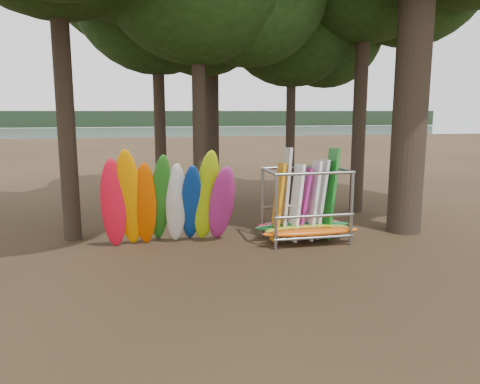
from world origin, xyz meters
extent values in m
plane|color=#47331E|center=(0.00, 0.00, 0.00)|extent=(120.00, 120.00, 0.00)
plane|color=gray|center=(0.00, 60.00, 0.00)|extent=(160.00, 160.00, 0.00)
cube|color=black|center=(0.00, 110.00, 2.00)|extent=(160.00, 4.00, 4.00)
cylinder|color=black|center=(-5.46, 2.12, 6.19)|extent=(0.54, 0.54, 12.38)
cylinder|color=black|center=(-2.50, 5.66, 5.00)|extent=(0.44, 0.44, 10.01)
cylinder|color=black|center=(-0.19, 7.38, 6.40)|extent=(0.61, 0.61, 12.80)
cylinder|color=black|center=(3.04, 6.32, 4.66)|extent=(0.39, 0.39, 9.33)
ellipsoid|color=black|center=(3.04, 6.32, 7.93)|extent=(6.87, 6.87, 5.97)
cylinder|color=black|center=(-1.35, 2.71, 5.11)|extent=(0.44, 0.44, 10.23)
cylinder|color=black|center=(5.08, 4.04, 6.10)|extent=(0.52, 0.52, 12.20)
cylinder|color=black|center=(5.18, 0.73, 6.89)|extent=(1.09, 1.09, 13.78)
ellipsoid|color=red|center=(-4.11, 0.56, 1.35)|extent=(0.72, 1.12, 2.79)
ellipsoid|color=#FF9200|center=(-3.66, 0.56, 1.48)|extent=(0.85, 1.56, 3.07)
ellipsoid|color=#E04F00|center=(-3.22, 0.61, 1.29)|extent=(0.63, 1.30, 2.68)
ellipsoid|color=#287E21|center=(-2.78, 0.74, 1.40)|extent=(0.77, 1.96, 2.95)
ellipsoid|color=silver|center=(-2.33, 0.69, 1.26)|extent=(0.62, 1.40, 2.65)
ellipsoid|color=navy|center=(-1.89, 0.65, 1.25)|extent=(0.67, 1.81, 2.62)
ellipsoid|color=#A4CF0F|center=(-1.45, 0.56, 1.45)|extent=(0.84, 1.76, 3.03)
ellipsoid|color=#AE2683|center=(-1.01, 0.51, 1.22)|extent=(0.80, 1.81, 2.62)
ellipsoid|color=#F15E0D|center=(1.57, -0.20, 0.42)|extent=(3.02, 0.55, 0.24)
ellipsoid|color=gold|center=(1.57, 0.13, 0.42)|extent=(2.66, 0.55, 0.24)
ellipsoid|color=#166529|center=(1.57, 0.54, 0.42)|extent=(3.10, 0.55, 0.24)
ellipsoid|color=#BE0E33|center=(1.57, 0.80, 0.42)|extent=(2.78, 0.55, 0.24)
cube|color=orange|center=(0.73, 0.45, 1.21)|extent=(0.39, 0.76, 2.44)
cube|color=silver|center=(1.01, 0.63, 1.43)|extent=(0.38, 0.79, 2.88)
cube|color=white|center=(1.29, 0.41, 1.19)|extent=(0.45, 0.79, 2.40)
cube|color=#A91C80|center=(1.57, 0.56, 1.11)|extent=(0.51, 0.74, 2.24)
cube|color=white|center=(1.85, 0.44, 1.23)|extent=(0.42, 0.77, 2.48)
cube|color=silver|center=(2.13, 0.60, 1.24)|extent=(0.49, 0.78, 2.50)
cube|color=#197321|center=(2.41, 0.48, 1.41)|extent=(0.48, 0.83, 2.85)
camera|label=1|loc=(-3.38, -12.90, 3.96)|focal=35.00mm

